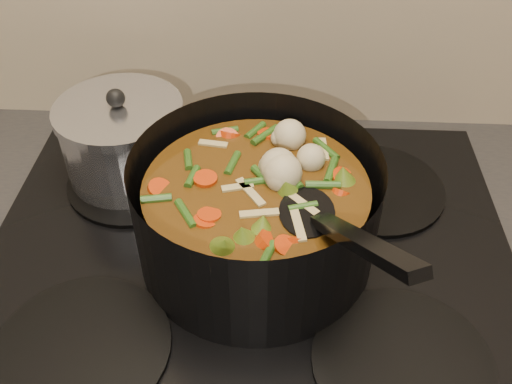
{
  "coord_description": "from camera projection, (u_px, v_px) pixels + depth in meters",
  "views": [
    {
      "loc": [
        0.03,
        1.49,
        1.43
      ],
      "look_at": [
        0.01,
        1.94,
        1.02
      ],
      "focal_mm": 40.0,
      "sensor_mm": 36.0,
      "label": 1
    }
  ],
  "objects": [
    {
      "name": "stovetop",
      "position": [
        249.0,
        264.0,
        0.67
      ],
      "size": [
        0.62,
        0.54,
        0.03
      ],
      "color": "black",
      "rests_on": "counter"
    },
    {
      "name": "stockpot",
      "position": [
        256.0,
        212.0,
        0.63
      ],
      "size": [
        0.32,
        0.36,
        0.2
      ],
      "rotation": [
        0.0,
        0.0,
        0.2
      ],
      "color": "black",
      "rests_on": "stovetop"
    },
    {
      "name": "saucepan",
      "position": [
        124.0,
        141.0,
        0.74
      ],
      "size": [
        0.16,
        0.16,
        0.13
      ],
      "rotation": [
        0.0,
        0.0,
        0.15
      ],
      "color": "silver",
      "rests_on": "stovetop"
    }
  ]
}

